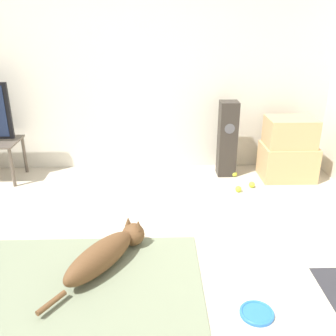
% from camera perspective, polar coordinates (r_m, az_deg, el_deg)
% --- Properties ---
extents(ground_plane, '(12.00, 12.00, 0.00)m').
position_cam_1_polar(ground_plane, '(2.92, -12.83, -15.12)').
color(ground_plane, '#BCB29E').
extents(wall_back, '(8.00, 0.06, 2.55)m').
position_cam_1_polar(wall_back, '(4.43, -9.28, 15.86)').
color(wall_back, beige).
rests_on(wall_back, ground_plane).
extents(area_rug, '(1.69, 1.13, 0.01)m').
position_cam_1_polar(area_rug, '(2.80, -13.16, -16.83)').
color(area_rug, slate).
rests_on(area_rug, ground_plane).
extents(dog, '(0.65, 0.91, 0.24)m').
position_cam_1_polar(dog, '(2.86, -9.40, -12.67)').
color(dog, brown).
rests_on(dog, area_rug).
extents(frisbee, '(0.22, 0.22, 0.03)m').
position_cam_1_polar(frisbee, '(2.57, 13.38, -20.71)').
color(frisbee, blue).
rests_on(frisbee, ground_plane).
extents(cardboard_box_lower, '(0.59, 0.43, 0.39)m').
position_cam_1_polar(cardboard_box_lower, '(4.49, 17.70, 0.93)').
color(cardboard_box_lower, tan).
rests_on(cardboard_box_lower, ground_plane).
extents(cardboard_box_upper, '(0.52, 0.38, 0.32)m').
position_cam_1_polar(cardboard_box_upper, '(4.37, 18.14, 5.22)').
color(cardboard_box_upper, tan).
rests_on(cardboard_box_upper, cardboard_box_lower).
extents(floor_speaker, '(0.20, 0.21, 0.87)m').
position_cam_1_polar(floor_speaker, '(4.34, 9.02, 4.38)').
color(floor_speaker, '#2D2823').
rests_on(floor_speaker, ground_plane).
extents(tennis_ball_by_boxes, '(0.07, 0.07, 0.07)m').
position_cam_1_polar(tennis_ball_by_boxes, '(4.19, 12.65, -2.49)').
color(tennis_ball_by_boxes, '#C6E033').
rests_on(tennis_ball_by_boxes, ground_plane).
extents(tennis_ball_near_speaker, '(0.07, 0.07, 0.07)m').
position_cam_1_polar(tennis_ball_near_speaker, '(4.05, 10.67, -3.16)').
color(tennis_ball_near_speaker, '#C6E033').
rests_on(tennis_ball_near_speaker, ground_plane).
extents(tennis_ball_loose_on_carpet, '(0.07, 0.07, 0.07)m').
position_cam_1_polar(tennis_ball_loose_on_carpet, '(4.43, 10.04, -0.89)').
color(tennis_ball_loose_on_carpet, '#C6E033').
rests_on(tennis_ball_loose_on_carpet, ground_plane).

